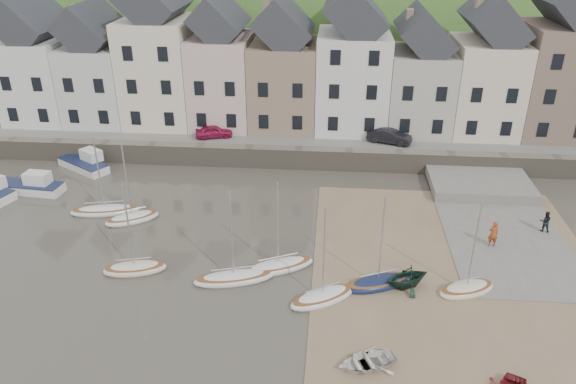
# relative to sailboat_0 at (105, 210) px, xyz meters

# --- Properties ---
(ground) EXTENTS (160.00, 160.00, 0.00)m
(ground) POSITION_rel_sailboat_0_xyz_m (13.86, -7.24, -0.26)
(ground) COLOR #443F36
(ground) RESTS_ON ground
(quay_land) EXTENTS (90.00, 30.00, 1.50)m
(quay_land) POSITION_rel_sailboat_0_xyz_m (13.86, 24.76, 0.49)
(quay_land) COLOR #3A5C24
(quay_land) RESTS_ON ground
(quay_street) EXTENTS (70.00, 7.00, 0.10)m
(quay_street) POSITION_rel_sailboat_0_xyz_m (13.86, 13.26, 1.29)
(quay_street) COLOR slate
(quay_street) RESTS_ON quay_land
(seawall) EXTENTS (70.00, 1.20, 1.80)m
(seawall) POSITION_rel_sailboat_0_xyz_m (13.86, 9.76, 0.64)
(seawall) COLOR slate
(seawall) RESTS_ON ground
(beach) EXTENTS (18.00, 26.00, 0.06)m
(beach) POSITION_rel_sailboat_0_xyz_m (24.86, -7.24, -0.23)
(beach) COLOR #7B614B
(beach) RESTS_ON ground
(slipway) EXTENTS (8.00, 18.00, 0.12)m
(slipway) POSITION_rel_sailboat_0_xyz_m (28.86, 0.76, -0.20)
(slipway) COLOR slate
(slipway) RESTS_ON ground
(hillside) EXTENTS (134.40, 84.00, 84.00)m
(hillside) POSITION_rel_sailboat_0_xyz_m (8.86, 52.76, -18.25)
(hillside) COLOR #3A5C24
(hillside) RESTS_ON ground
(townhouse_terrace) EXTENTS (61.05, 8.00, 13.93)m
(townhouse_terrace) POSITION_rel_sailboat_0_xyz_m (15.62, 16.76, 7.06)
(townhouse_terrace) COLOR silver
(townhouse_terrace) RESTS_ON quay_land
(sailboat_0) EXTENTS (5.32, 2.57, 6.32)m
(sailboat_0) POSITION_rel_sailboat_0_xyz_m (0.00, 0.00, 0.00)
(sailboat_0) COLOR white
(sailboat_0) RESTS_ON ground
(sailboat_1) EXTENTS (4.13, 3.29, 6.32)m
(sailboat_1) POSITION_rel_sailboat_0_xyz_m (2.41, -0.99, 0.01)
(sailboat_1) COLOR white
(sailboat_1) RESTS_ON ground
(sailboat_2) EXTENTS (4.17, 2.41, 6.32)m
(sailboat_2) POSITION_rel_sailboat_0_xyz_m (4.75, -7.21, 0.01)
(sailboat_2) COLOR beige
(sailboat_2) RESTS_ON ground
(sailboat_3) EXTENTS (5.17, 2.80, 6.32)m
(sailboat_3) POSITION_rel_sailboat_0_xyz_m (11.10, -7.67, 0.00)
(sailboat_3) COLOR white
(sailboat_3) RESTS_ON ground
(sailboat_4) EXTENTS (4.87, 3.32, 6.32)m
(sailboat_4) POSITION_rel_sailboat_0_xyz_m (13.67, -6.21, 0.00)
(sailboat_4) COLOR white
(sailboat_4) RESTS_ON ground
(sailboat_5) EXTENTS (4.51, 3.07, 6.32)m
(sailboat_5) POSITION_rel_sailboat_0_xyz_m (19.81, -7.44, 0.00)
(sailboat_5) COLOR #151E42
(sailboat_5) RESTS_ON ground
(sailboat_6) EXTENTS (4.31, 3.48, 6.32)m
(sailboat_6) POSITION_rel_sailboat_0_xyz_m (16.54, -9.11, 0.01)
(sailboat_6) COLOR white
(sailboat_6) RESTS_ON ground
(sailboat_7) EXTENTS (3.90, 2.80, 6.32)m
(sailboat_7) POSITION_rel_sailboat_0_xyz_m (24.99, -7.61, 0.01)
(sailboat_7) COLOR beige
(sailboat_7) RESTS_ON ground
(motorboat_0) EXTENTS (5.66, 2.23, 1.70)m
(motorboat_0) POSITION_rel_sailboat_0_xyz_m (-7.28, 2.99, 0.32)
(motorboat_0) COLOR white
(motorboat_0) RESTS_ON ground
(motorboat_2) EXTENTS (5.35, 4.24, 1.70)m
(motorboat_2) POSITION_rel_sailboat_0_xyz_m (-4.83, 7.76, 0.32)
(motorboat_2) COLOR white
(motorboat_2) RESTS_ON ground
(rowboat_white) EXTENTS (3.49, 3.03, 0.61)m
(rowboat_white) POSITION_rel_sailboat_0_xyz_m (18.82, -14.19, 0.10)
(rowboat_white) COLOR white
(rowboat_white) RESTS_ON beach
(rowboat_green) EXTENTS (3.54, 3.37, 1.46)m
(rowboat_green) POSITION_rel_sailboat_0_xyz_m (21.50, -7.43, 0.53)
(rowboat_green) COLOR #152F25
(rowboat_green) RESTS_ON beach
(person_red) EXTENTS (0.73, 0.52, 1.86)m
(person_red) POSITION_rel_sailboat_0_xyz_m (27.67, -2.39, 0.79)
(person_red) COLOR #9F431D
(person_red) RESTS_ON slipway
(person_dark) EXTENTS (0.86, 0.73, 1.55)m
(person_dark) POSITION_rel_sailboat_0_xyz_m (31.80, -0.09, 0.63)
(person_dark) COLOR black
(person_dark) RESTS_ON slipway
(car_left) EXTENTS (3.65, 2.28, 1.16)m
(car_left) POSITION_rel_sailboat_0_xyz_m (5.82, 12.26, 1.92)
(car_left) COLOR #9C1644
(car_left) RESTS_ON quay_street
(car_right) EXTENTS (4.21, 2.58, 1.31)m
(car_right) POSITION_rel_sailboat_0_xyz_m (21.88, 12.26, 2.00)
(car_right) COLOR black
(car_right) RESTS_ON quay_street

